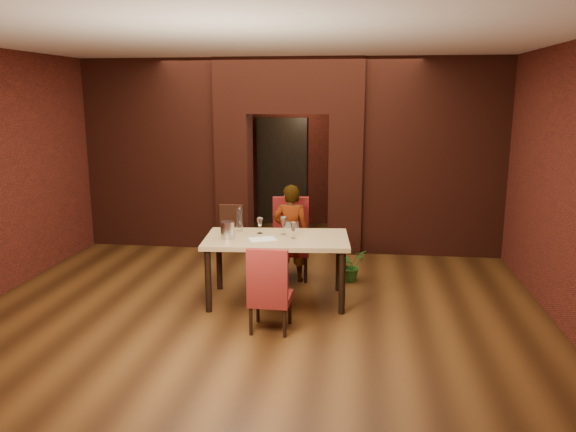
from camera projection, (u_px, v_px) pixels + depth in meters
The scene contains 25 objects.
floor at pixel (271, 286), 7.80m from camera, with size 8.00×8.00×0.00m, color #4A2C12.
ceiling at pixel (269, 47), 7.13m from camera, with size 7.00×8.00×0.04m, color silver.
wall_back at pixel (302, 146), 11.34m from camera, with size 7.00×0.04×3.20m, color maroon.
wall_front at pixel (169, 255), 3.59m from camera, with size 7.00×0.04×3.20m, color maroon.
wall_left at pixel (26, 167), 7.91m from camera, with size 0.04×8.00×3.20m, color maroon.
wall_right at pixel (546, 177), 7.02m from camera, with size 0.04×8.00×3.20m, color maroon.
pillar_left at pixel (235, 181), 9.62m from camera, with size 0.55×0.55×2.30m, color maroon.
pillar_right at pixel (346, 184), 9.38m from camera, with size 0.55×0.55×2.30m, color maroon.
lintel at pixel (289, 86), 9.16m from camera, with size 2.45×0.55×0.90m, color maroon.
wing_wall_left at pixel (154, 154), 9.70m from camera, with size 2.27×0.35×3.20m, color maroon.
wing_wall_right at pixel (434, 158), 9.10m from camera, with size 2.27×0.35×3.20m, color maroon.
vent_panel at pixel (231, 219), 9.46m from camera, with size 0.40×0.03×0.50m, color #A55230.
rear_door at pixel (282, 173), 11.45m from camera, with size 0.90×0.08×2.10m, color black.
rear_door_frame at pixel (282, 173), 11.41m from camera, with size 1.02×0.04×2.22m, color black.
dining_table at pixel (277, 269), 7.17m from camera, with size 1.80×1.01×0.84m, color tan.
chair_far at pixel (290, 239), 8.04m from camera, with size 0.52×0.52×1.15m, color maroon.
chair_near at pixel (271, 288), 6.26m from camera, with size 0.45×0.45×0.99m, color maroon.
person_seated at pixel (291, 233), 7.90m from camera, with size 0.51×0.33×1.39m, color white.
wine_glass_a at pixel (260, 226), 7.25m from camera, with size 0.08×0.08×0.21m, color white, non-canonical shape.
wine_glass_b at pixel (284, 226), 7.18m from camera, with size 0.09×0.09×0.23m, color silver, non-canonical shape.
wine_glass_c at pixel (293, 230), 6.99m from camera, with size 0.08×0.08×0.21m, color white, non-canonical shape.
tasting_sheet at pixel (263, 239), 6.98m from camera, with size 0.32×0.24×0.00m, color silver.
wine_bucket at pixel (228, 230), 6.99m from camera, with size 0.18×0.18×0.22m, color #BABAC1.
water_bottle at pixel (240, 219), 7.35m from camera, with size 0.08×0.08×0.33m, color silver.
potted_plant at pixel (350, 265), 7.99m from camera, with size 0.40×0.35×0.45m, color #24601E.
Camera 1 is at (1.21, -7.33, 2.60)m, focal length 35.00 mm.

